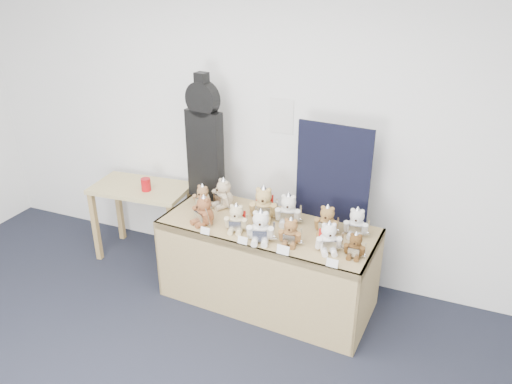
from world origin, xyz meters
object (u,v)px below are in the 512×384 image
at_px(teddy_back_left, 223,194).
at_px(teddy_back_far_left, 203,197).
at_px(teddy_back_centre_right, 288,210).
at_px(teddy_front_far_left, 204,211).
at_px(teddy_front_right, 290,232).
at_px(teddy_front_far_right, 329,238).
at_px(red_cup, 146,185).
at_px(display_table, 264,246).
at_px(teddy_back_end, 356,223).
at_px(guitar_case, 204,139).
at_px(teddy_front_centre, 261,227).
at_px(side_table, 142,198).
at_px(teddy_front_left, 236,219).
at_px(teddy_front_end, 355,246).
at_px(teddy_back_right, 327,221).
at_px(teddy_back_centre_left, 264,204).

bearing_deg(teddy_back_left, teddy_back_far_left, -125.14).
bearing_deg(teddy_back_centre_right, teddy_front_far_left, -169.16).
bearing_deg(teddy_front_far_left, teddy_front_right, 25.32).
xyz_separation_m(teddy_front_far_left, teddy_front_right, (0.75, -0.04, -0.01)).
height_order(teddy_front_far_left, teddy_front_far_right, teddy_front_far_left).
height_order(red_cup, teddy_front_far_right, teddy_front_far_right).
height_order(red_cup, teddy_front_right, teddy_front_right).
distance_m(display_table, teddy_front_right, 0.39).
height_order(red_cup, teddy_back_end, teddy_back_end).
relative_size(red_cup, teddy_front_far_left, 0.43).
bearing_deg(red_cup, teddy_back_far_left, -5.85).
bearing_deg(teddy_back_end, teddy_front_far_left, -171.07).
relative_size(guitar_case, teddy_front_centre, 3.87).
xyz_separation_m(teddy_front_far_right, teddy_back_centre_right, (-0.41, 0.29, 0.01)).
bearing_deg(guitar_case, teddy_front_far_left, -54.47).
distance_m(teddy_front_far_left, teddy_back_end, 1.21).
bearing_deg(teddy_front_centre, teddy_back_far_left, 137.74).
height_order(side_table, teddy_front_left, teddy_front_left).
xyz_separation_m(teddy_front_far_left, teddy_back_centre_right, (0.63, 0.27, 0.01)).
height_order(display_table, teddy_front_far_right, teddy_front_far_right).
relative_size(teddy_front_left, teddy_back_far_left, 1.10).
bearing_deg(teddy_front_end, teddy_back_centre_right, 153.33).
height_order(display_table, teddy_back_right, teddy_back_right).
bearing_deg(teddy_back_far_left, teddy_back_centre_right, 6.82).
relative_size(teddy_front_left, teddy_back_right, 0.98).
height_order(red_cup, teddy_back_centre_right, teddy_back_centre_right).
bearing_deg(side_table, teddy_front_far_left, -27.86).
distance_m(guitar_case, teddy_front_end, 1.59).
relative_size(display_table, teddy_back_far_left, 7.67).
bearing_deg(red_cup, teddy_back_centre_left, -2.58).
distance_m(teddy_front_left, teddy_back_left, 0.44).
height_order(guitar_case, teddy_front_left, guitar_case).
bearing_deg(teddy_back_right, teddy_back_end, 9.53).
xyz_separation_m(guitar_case, teddy_front_far_left, (0.21, -0.45, -0.44)).
distance_m(display_table, guitar_case, 1.06).
bearing_deg(teddy_back_end, teddy_back_centre_right, 176.71).
xyz_separation_m(red_cup, teddy_back_end, (1.95, -0.04, 0.02)).
bearing_deg(teddy_front_left, guitar_case, 126.08).
distance_m(guitar_case, teddy_front_left, 0.81).
distance_m(display_table, red_cup, 1.30).
xyz_separation_m(red_cup, teddy_back_right, (1.73, -0.09, 0.02)).
distance_m(teddy_front_far_left, teddy_front_right, 0.75).
xyz_separation_m(teddy_front_far_left, teddy_front_end, (1.24, -0.03, -0.02)).
bearing_deg(teddy_back_centre_left, display_table, -81.95).
bearing_deg(teddy_front_centre, teddy_front_far_left, 155.50).
bearing_deg(guitar_case, teddy_back_centre_right, -1.69).
xyz_separation_m(teddy_front_right, teddy_back_centre_left, (-0.34, 0.30, 0.03)).
distance_m(teddy_back_centre_left, teddy_back_end, 0.77).
xyz_separation_m(teddy_front_far_left, teddy_back_left, (0.01, 0.34, 0.01)).
bearing_deg(teddy_front_far_right, teddy_back_right, 84.34).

